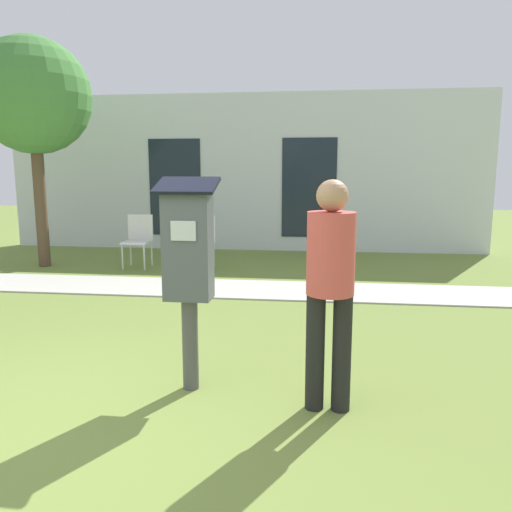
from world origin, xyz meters
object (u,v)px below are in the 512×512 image
at_px(outdoor_chair_left, 139,236).
at_px(outdoor_chair_middle, 201,237).
at_px(parking_meter, 188,257).
at_px(person_standing, 330,278).

distance_m(outdoor_chair_left, outdoor_chair_middle, 1.10).
height_order(parking_meter, outdoor_chair_middle, parking_meter).
height_order(parking_meter, person_standing, parking_meter).
height_order(outdoor_chair_left, outdoor_chair_middle, same).
height_order(person_standing, outdoor_chair_left, person_standing).
xyz_separation_m(parking_meter, person_standing, (1.02, -0.21, -0.09)).
bearing_deg(parking_meter, outdoor_chair_left, 114.38).
bearing_deg(outdoor_chair_left, outdoor_chair_middle, -10.47).
distance_m(parking_meter, outdoor_chair_middle, 4.83).
xyz_separation_m(parking_meter, outdoor_chair_middle, (-1.03, 4.70, -0.49)).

